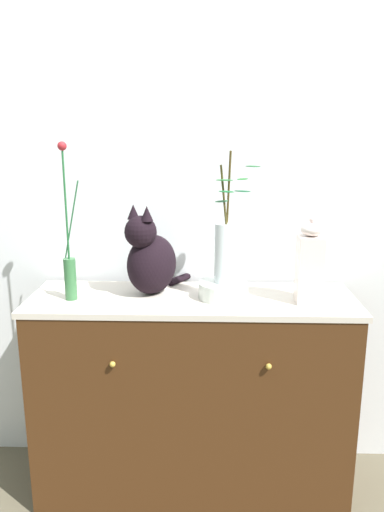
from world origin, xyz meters
The scene contains 8 objects.
ground_plane centered at (0.00, 0.00, 0.00)m, with size 6.00×6.00×0.00m, color brown.
wall_back centered at (0.00, 0.29, 1.30)m, with size 4.40×0.08×2.60m, color silver.
sideboard centered at (0.00, 0.00, 0.47)m, with size 1.39×0.46×0.93m.
cat_sitting centered at (-0.18, 0.04, 1.09)m, with size 0.34×0.42×0.39m.
vase_slim_green centered at (-0.50, -0.04, 1.09)m, with size 0.08×0.05×0.65m.
bowl_porcelain centered at (0.13, -0.01, 0.96)m, with size 0.21×0.21×0.07m, color white.
vase_glass_clear centered at (0.13, -0.01, 1.15)m, with size 0.20×0.15×0.54m.
jar_lidded_porcelain centered at (0.48, -0.05, 1.09)m, with size 0.10×0.10×0.36m.
Camera 1 is at (0.06, -1.99, 1.61)m, focal length 34.54 mm.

